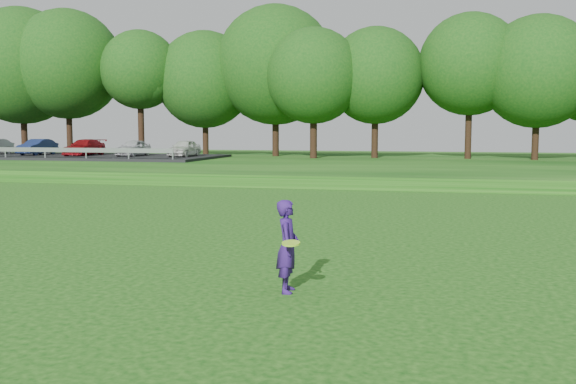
# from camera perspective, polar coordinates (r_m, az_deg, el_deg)

# --- Properties ---
(ground) EXTENTS (140.00, 140.00, 0.00)m
(ground) POSITION_cam_1_polar(r_m,az_deg,el_deg) (10.95, -10.12, -9.07)
(ground) COLOR #0B3D0B
(ground) RESTS_ON ground
(berm) EXTENTS (130.00, 30.00, 0.60)m
(berm) POSITION_cam_1_polar(r_m,az_deg,el_deg) (43.93, 8.39, 2.38)
(berm) COLOR #0B3D0B
(berm) RESTS_ON ground
(walking_path) EXTENTS (130.00, 1.60, 0.04)m
(walking_path) POSITION_cam_1_polar(r_m,az_deg,el_deg) (30.09, 5.69, 0.39)
(walking_path) COLOR gray
(walking_path) RESTS_ON ground
(treeline) EXTENTS (104.00, 7.00, 15.00)m
(treeline) POSITION_cam_1_polar(r_m,az_deg,el_deg) (48.14, 9.02, 11.95)
(treeline) COLOR #0F4211
(treeline) RESTS_ON berm
(parking_lot) EXTENTS (24.00, 9.00, 1.38)m
(parking_lot) POSITION_cam_1_polar(r_m,az_deg,el_deg) (51.34, -20.04, 3.40)
(parking_lot) COLOR black
(parking_lot) RESTS_ON berm
(woman) EXTENTS (0.56, 0.97, 1.58)m
(woman) POSITION_cam_1_polar(r_m,az_deg,el_deg) (10.86, -0.03, -4.83)
(woman) COLOR #331768
(woman) RESTS_ON ground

